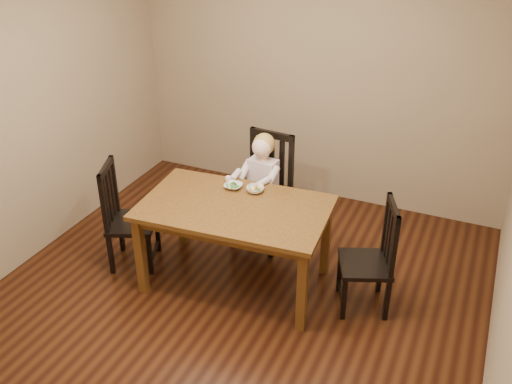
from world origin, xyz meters
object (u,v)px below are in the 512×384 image
at_px(chair_child, 265,192).
at_px(bowl_peas, 233,186).
at_px(dining_table, 235,215).
at_px(chair_right, 372,259).
at_px(chair_left, 126,217).
at_px(bowl_veg, 255,189).
at_px(toddler, 262,180).

xyz_separation_m(chair_child, bowl_peas, (-0.10, -0.46, 0.27)).
xyz_separation_m(dining_table, chair_right, (1.13, 0.16, -0.22)).
xyz_separation_m(chair_left, bowl_veg, (1.08, 0.40, 0.32)).
distance_m(chair_child, bowl_veg, 0.54).
bearing_deg(bowl_peas, chair_child, 77.95).
height_order(toddler, bowl_peas, toddler).
bearing_deg(chair_left, chair_right, 75.58).
xyz_separation_m(chair_child, bowl_veg, (0.10, -0.45, 0.27)).
xyz_separation_m(toddler, bowl_veg, (0.11, -0.40, 0.12)).
height_order(chair_child, bowl_veg, chair_child).
distance_m(chair_child, chair_left, 1.29).
bearing_deg(chair_left, bowl_peas, 92.25).
relative_size(chair_child, chair_left, 1.10).
height_order(dining_table, chair_child, chair_child).
distance_m(chair_right, bowl_veg, 1.13).
xyz_separation_m(chair_child, chair_left, (-0.97, -0.85, -0.05)).
relative_size(toddler, bowl_veg, 3.86).
height_order(chair_child, toddler, chair_child).
bearing_deg(bowl_veg, chair_right, -6.71).
distance_m(dining_table, chair_left, 1.04).
relative_size(dining_table, chair_right, 1.66).
bearing_deg(chair_child, chair_right, 159.00).
bearing_deg(bowl_veg, toddler, 105.17).
bearing_deg(bowl_peas, chair_right, -5.06).
bearing_deg(bowl_veg, chair_left, -159.43).
xyz_separation_m(dining_table, chair_child, (-0.04, 0.73, -0.16)).
xyz_separation_m(chair_left, toddler, (0.97, 0.80, 0.20)).
distance_m(dining_table, toddler, 0.68).
height_order(dining_table, bowl_peas, bowl_peas).
bearing_deg(chair_left, toddler, 107.73).
distance_m(chair_left, chair_right, 2.16).
height_order(dining_table, toddler, toddler).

